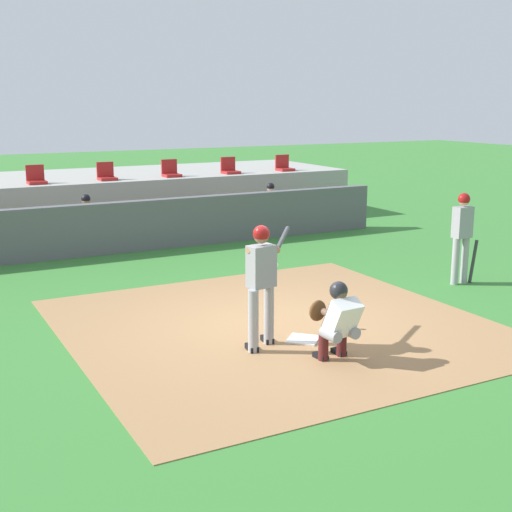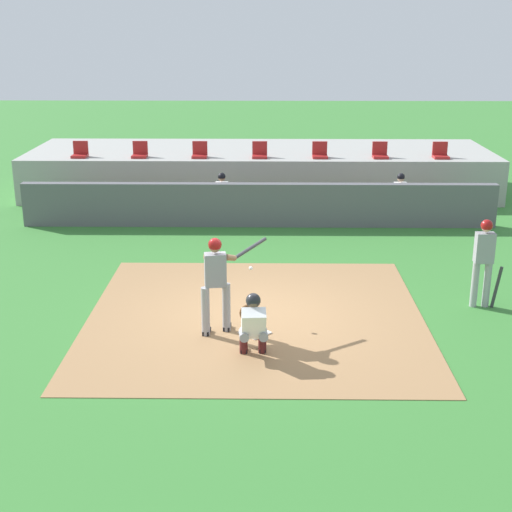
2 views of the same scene
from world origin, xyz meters
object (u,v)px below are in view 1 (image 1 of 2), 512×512
object	(u,v)px
batter_at_plate	(262,278)
catcher_crouched	(337,318)
dugout_player_1	(273,206)
dugout_player_0	(88,221)
stadium_seat_3	(107,175)
home_plate	(303,339)
on_deck_batter	(462,232)
stadium_seat_6	(284,166)
stadium_seat_2	(36,178)
stadium_seat_4	(171,172)
stadium_seat_5	(230,169)

from	to	relation	value
batter_at_plate	catcher_crouched	bearing A→B (deg)	-54.96
catcher_crouched	dugout_player_1	world-z (taller)	dugout_player_1
dugout_player_0	stadium_seat_3	bearing A→B (deg)	62.24
catcher_crouched	home_plate	bearing A→B (deg)	88.62
catcher_crouched	batter_at_plate	bearing A→B (deg)	125.04
on_deck_batter	stadium_seat_6	bearing A→B (deg)	82.72
batter_at_plate	stadium_seat_2	xyz separation A→B (m)	(-1.18, 10.14, 0.50)
batter_at_plate	on_deck_batter	distance (m)	5.30
dugout_player_1	stadium_seat_2	xyz separation A→B (m)	(-5.90, 2.03, 0.86)
batter_at_plate	dugout_player_0	bearing A→B (deg)	92.79
stadium_seat_4	stadium_seat_3	bearing A→B (deg)	180.00
batter_at_plate	stadium_seat_3	size ratio (longest dim) A/B	3.76
dugout_player_0	stadium_seat_4	distance (m)	3.67
dugout_player_0	stadium_seat_6	xyz separation A→B (m)	(6.64, 2.03, 0.86)
home_plate	stadium_seat_2	size ratio (longest dim) A/B	0.92
batter_at_plate	stadium_seat_3	distance (m)	10.17
stadium_seat_2	stadium_seat_4	size ratio (longest dim) A/B	1.00
home_plate	stadium_seat_5	distance (m)	10.94
home_plate	on_deck_batter	distance (m)	4.77
on_deck_batter	stadium_seat_5	size ratio (longest dim) A/B	3.72
stadium_seat_5	stadium_seat_3	bearing A→B (deg)	180.00
catcher_crouched	stadium_seat_3	distance (m)	11.11
batter_at_plate	stadium_seat_5	world-z (taller)	stadium_seat_5
on_deck_batter	dugout_player_1	bearing A→B (deg)	93.48
dugout_player_1	stadium_seat_4	size ratio (longest dim) A/B	2.71
home_plate	stadium_seat_4	distance (m)	10.46
stadium_seat_5	catcher_crouched	bearing A→B (deg)	-108.64
home_plate	on_deck_batter	bearing A→B (deg)	17.43
home_plate	stadium_seat_4	world-z (taller)	stadium_seat_4
catcher_crouched	stadium_seat_6	distance (m)	12.44
batter_at_plate	stadium_seat_6	distance (m)	11.92
batter_at_plate	dugout_player_0	world-z (taller)	batter_at_plate
dugout_player_1	stadium_seat_2	size ratio (longest dim) A/B	2.71
stadium_seat_4	stadium_seat_6	bearing A→B (deg)	0.00
home_plate	stadium_seat_4	size ratio (longest dim) A/B	0.92
dugout_player_1	stadium_seat_5	bearing A→B (deg)	99.08
batter_at_plate	dugout_player_1	distance (m)	9.38
dugout_player_0	on_deck_batter	bearing A→B (deg)	-50.71
batter_at_plate	stadium_seat_5	distance (m)	11.06
stadium_seat_4	dugout_player_0	bearing A→B (deg)	-145.20
catcher_crouched	on_deck_batter	bearing A→B (deg)	27.13
batter_at_plate	stadium_seat_3	xyz separation A→B (m)	(0.68, 10.14, 0.50)
stadium_seat_5	stadium_seat_6	xyz separation A→B (m)	(1.86, 0.00, 0.00)
batter_at_plate	dugout_player_0	xyz separation A→B (m)	(-0.39, 8.11, -0.36)
dugout_player_0	stadium_seat_2	xyz separation A→B (m)	(-0.79, 2.03, 0.86)
dugout_player_1	stadium_seat_4	world-z (taller)	stadium_seat_4
catcher_crouched	stadium_seat_4	xyz separation A→B (m)	(1.88, 11.07, 0.93)
stadium_seat_3	stadium_seat_4	world-z (taller)	same
on_deck_batter	stadium_seat_5	distance (m)	8.83
on_deck_batter	stadium_seat_3	distance (m)	9.86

